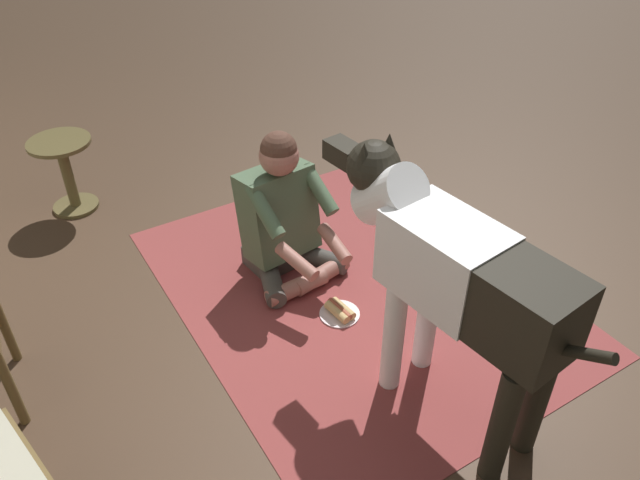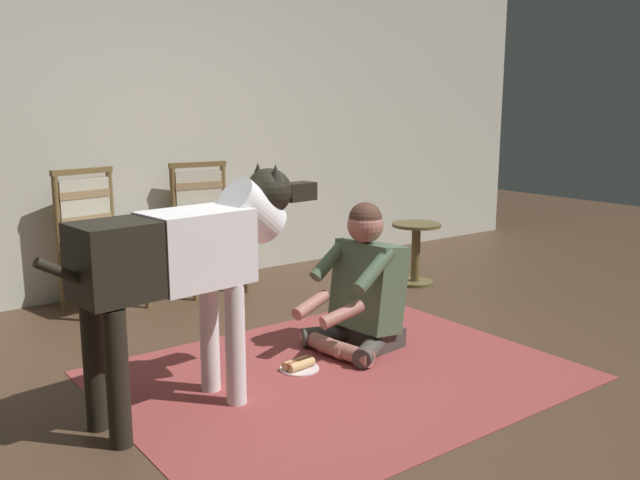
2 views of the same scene
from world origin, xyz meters
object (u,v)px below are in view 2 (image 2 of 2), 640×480
dining_chair_right_of_pair (205,220)px  hot_dog_on_plate (299,366)px  dining_chair_left_of_pair (95,232)px  person_sitting_on_floor (362,290)px  large_dog (187,257)px  round_side_table (416,248)px

dining_chair_right_of_pair → hot_dog_on_plate: size_ratio=4.53×
dining_chair_left_of_pair → hot_dog_on_plate: size_ratio=4.53×
person_sitting_on_floor → large_dog: bearing=-173.4°
dining_chair_right_of_pair → large_dog: bearing=-119.2°
dining_chair_right_of_pair → person_sitting_on_floor: (0.10, -1.78, -0.18)m
person_sitting_on_floor → hot_dog_on_plate: (-0.50, -0.06, -0.33)m
hot_dog_on_plate → dining_chair_left_of_pair: bearing=104.0°
hot_dog_on_plate → round_side_table: (1.79, 0.93, 0.27)m
dining_chair_left_of_pair → hot_dog_on_plate: (0.46, -1.83, -0.52)m
dining_chair_left_of_pair → person_sitting_on_floor: 2.03m
person_sitting_on_floor → round_side_table: person_sitting_on_floor is taller
dining_chair_left_of_pair → hot_dog_on_plate: dining_chair_left_of_pair is taller
large_dog → round_side_table: 2.70m
dining_chair_right_of_pair → hot_dog_on_plate: bearing=-102.3°
person_sitting_on_floor → large_dog: (-1.17, -0.13, 0.38)m
person_sitting_on_floor → large_dog: size_ratio=0.60×
large_dog → round_side_table: (2.47, 1.01, -0.44)m
dining_chair_left_of_pair → dining_chair_right_of_pair: same height
dining_chair_left_of_pair → round_side_table: bearing=-21.8°
dining_chair_left_of_pair → large_dog: bearing=-96.4°
large_dog → hot_dog_on_plate: size_ratio=6.70×
dining_chair_left_of_pair → person_sitting_on_floor: (0.95, -1.78, -0.18)m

